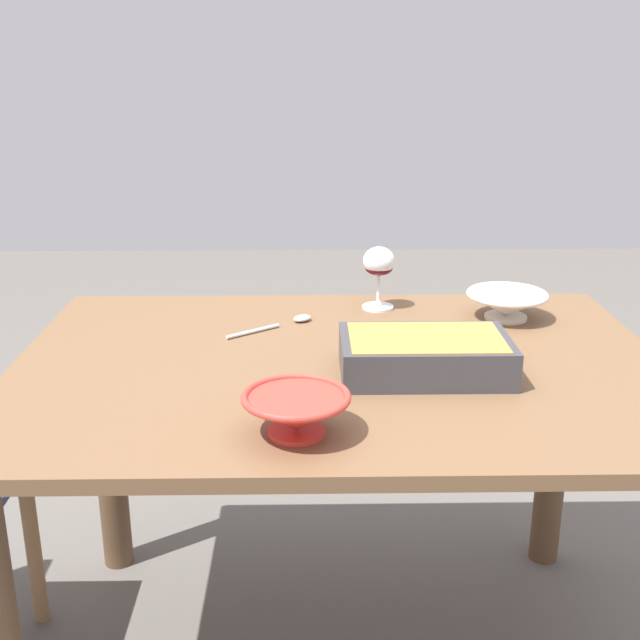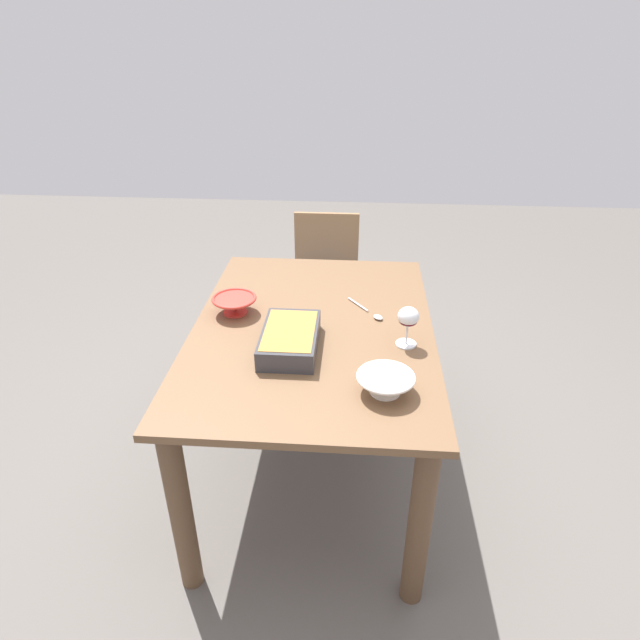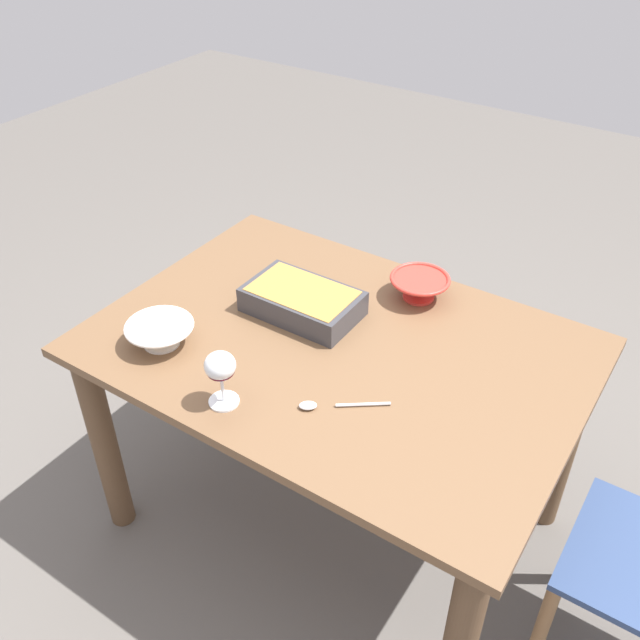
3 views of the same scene
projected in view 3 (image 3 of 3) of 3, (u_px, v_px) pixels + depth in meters
name	position (u px, v px, depth m)	size (l,w,h in m)	color
ground_plane	(334.00, 516.00, 2.32)	(8.00, 8.00, 0.00)	#5B5651
dining_table	(336.00, 382.00, 1.97)	(1.30, 0.92, 0.74)	brown
wine_glass	(220.00, 369.00, 1.63)	(0.08, 0.08, 0.15)	white
casserole_dish	(302.00, 300.00, 1.97)	(0.32, 0.20, 0.08)	#38383D
mixing_bowl	(419.00, 286.00, 2.04)	(0.18, 0.18, 0.07)	red
small_bowl	(160.00, 333.00, 1.86)	(0.19, 0.19, 0.06)	white
serving_spoon	(325.00, 405.00, 1.68)	(0.19, 0.15, 0.01)	silver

